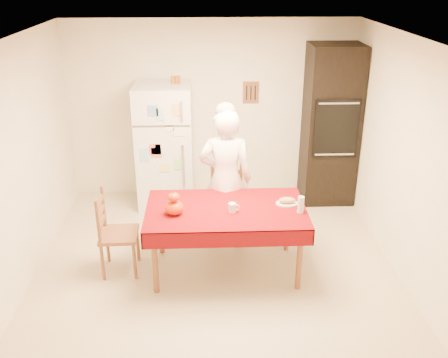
{
  "coord_description": "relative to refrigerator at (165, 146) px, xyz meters",
  "views": [
    {
      "loc": [
        -0.11,
        -4.59,
        3.15
      ],
      "look_at": [
        0.09,
        0.2,
        1.07
      ],
      "focal_mm": 40.0,
      "sensor_mm": 36.0,
      "label": 1
    }
  ],
  "objects": [
    {
      "name": "bread_loaf",
      "position": [
        1.42,
        -1.68,
        -0.04
      ],
      "size": [
        0.18,
        0.1,
        0.06
      ],
      "primitive_type": "ellipsoid",
      "color": "tan",
      "rests_on": "bread_plate"
    },
    {
      "name": "spice_jar_left",
      "position": [
        0.14,
        0.05,
        0.9
      ],
      "size": [
        0.05,
        0.05,
        0.1
      ],
      "primitive_type": "cylinder",
      "color": "#915F1A",
      "rests_on": "refrigerator"
    },
    {
      "name": "pumpkin_upper",
      "position": [
        0.22,
        -1.85,
        0.1
      ],
      "size": [
        0.12,
        0.12,
        0.09
      ],
      "primitive_type": "ellipsoid",
      "color": "#E96205",
      "rests_on": "pumpkin_lower"
    },
    {
      "name": "seated_woman",
      "position": [
        0.78,
        -1.18,
        0.0
      ],
      "size": [
        0.65,
        0.46,
        1.71
      ],
      "primitive_type": "imported",
      "rotation": [
        0.0,
        0.0,
        3.06
      ],
      "color": "white",
      "rests_on": "floor"
    },
    {
      "name": "floor",
      "position": [
        0.65,
        -1.88,
        -0.85
      ],
      "size": [
        4.5,
        4.5,
        0.0
      ],
      "primitive_type": "plane",
      "color": "#C1AE8B",
      "rests_on": "ground"
    },
    {
      "name": "refrigerator",
      "position": [
        0.0,
        0.0,
        0.0
      ],
      "size": [
        0.75,
        0.74,
        1.7
      ],
      "color": "white",
      "rests_on": "floor"
    },
    {
      "name": "wine_glass",
      "position": [
        1.53,
        -1.86,
        -0.0
      ],
      "size": [
        0.07,
        0.07,
        0.18
      ],
      "primitive_type": "cylinder",
      "color": "silver",
      "rests_on": "dining_table"
    },
    {
      "name": "oven_cabinet",
      "position": [
        2.28,
        0.05,
        0.25
      ],
      "size": [
        0.7,
        0.62,
        2.2
      ],
      "color": "black",
      "rests_on": "floor"
    },
    {
      "name": "chair_left",
      "position": [
        -0.47,
        -1.71,
        -0.34
      ],
      "size": [
        0.41,
        0.43,
        0.95
      ],
      "rotation": [
        0.0,
        0.0,
        1.59
      ],
      "color": "brown",
      "rests_on": "floor"
    },
    {
      "name": "bread_plate",
      "position": [
        1.42,
        -1.68,
        -0.08
      ],
      "size": [
        0.24,
        0.24,
        0.02
      ],
      "primitive_type": "cylinder",
      "color": "silver",
      "rests_on": "dining_table"
    },
    {
      "name": "spice_jar_right",
      "position": [
        0.22,
        0.05,
        0.9
      ],
      "size": [
        0.05,
        0.05,
        0.1
      ],
      "primitive_type": "cylinder",
      "color": "brown",
      "rests_on": "refrigerator"
    },
    {
      "name": "room_shell",
      "position": [
        0.65,
        -1.88,
        0.77
      ],
      "size": [
        4.02,
        4.52,
        2.51
      ],
      "color": "#F5ECCE",
      "rests_on": "ground"
    },
    {
      "name": "pumpkin_lower",
      "position": [
        0.22,
        -1.85,
        -0.01
      ],
      "size": [
        0.2,
        0.2,
        0.15
      ],
      "primitive_type": "ellipsoid",
      "color": "#DC3905",
      "rests_on": "dining_table"
    },
    {
      "name": "chair_far",
      "position": [
        0.78,
        -1.0,
        -0.34
      ],
      "size": [
        0.5,
        0.48,
        0.95
      ],
      "rotation": [
        0.0,
        0.0,
        -0.23
      ],
      "color": "brown",
      "rests_on": "floor"
    },
    {
      "name": "spice_jar_mid",
      "position": [
        0.19,
        0.05,
        0.9
      ],
      "size": [
        0.05,
        0.05,
        0.1
      ],
      "primitive_type": "cylinder",
      "color": "#954D1B",
      "rests_on": "refrigerator"
    },
    {
      "name": "dining_table",
      "position": [
        0.76,
        -1.74,
        -0.16
      ],
      "size": [
        1.7,
        1.0,
        0.76
      ],
      "color": "brown",
      "rests_on": "floor"
    },
    {
      "name": "coffee_mug",
      "position": [
        0.82,
        -1.83,
        -0.04
      ],
      "size": [
        0.08,
        0.08,
        0.1
      ],
      "primitive_type": "cylinder",
      "color": "white",
      "rests_on": "dining_table"
    }
  ]
}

